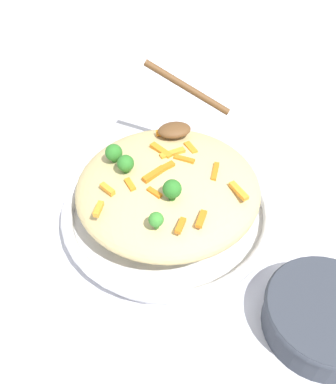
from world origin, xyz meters
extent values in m
plane|color=silver|center=(0.00, 0.00, 0.00)|extent=(2.40, 2.40, 0.00)
cylinder|color=silver|center=(0.00, 0.00, 0.01)|extent=(0.33, 0.33, 0.02)
torus|color=silver|center=(0.00, 0.00, 0.03)|extent=(0.36, 0.36, 0.02)
torus|color=black|center=(0.00, 0.00, 0.04)|extent=(0.35, 0.35, 0.00)
ellipsoid|color=#D1BA7A|center=(0.00, 0.00, 0.08)|extent=(0.30, 0.29, 0.08)
cube|color=orange|center=(-0.07, 0.02, 0.12)|extent=(0.02, 0.04, 0.01)
cube|color=orange|center=(0.03, 0.04, 0.12)|extent=(0.02, 0.03, 0.01)
cube|color=orange|center=(-0.03, -0.02, 0.12)|extent=(0.03, 0.03, 0.01)
cube|color=orange|center=(0.00, -0.05, 0.12)|extent=(0.03, 0.04, 0.01)
cube|color=orange|center=(0.02, 0.01, 0.12)|extent=(0.04, 0.03, 0.01)
cube|color=orange|center=(-0.09, 0.06, 0.12)|extent=(0.02, 0.04, 0.01)
cube|color=orange|center=(-0.05, -0.05, 0.12)|extent=(0.02, 0.03, 0.01)
cube|color=orange|center=(0.01, 0.11, 0.12)|extent=(0.02, 0.03, 0.01)
cube|color=orange|center=(0.11, 0.05, 0.12)|extent=(0.02, 0.03, 0.01)
cube|color=orange|center=(0.00, -0.01, 0.12)|extent=(0.03, 0.02, 0.01)
cube|color=orange|center=(-0.02, 0.10, 0.12)|extent=(0.02, 0.03, 0.01)
cube|color=orange|center=(-0.02, -0.10, 0.12)|extent=(0.03, 0.01, 0.01)
cube|color=orange|center=(-0.02, -0.04, 0.12)|extent=(0.04, 0.02, 0.01)
cube|color=orange|center=(0.06, 0.01, 0.12)|extent=(0.01, 0.03, 0.01)
cube|color=orange|center=(0.10, 0.01, 0.12)|extent=(0.02, 0.03, 0.01)
cylinder|color=#296820|center=(0.06, -0.02, 0.12)|extent=(0.01, 0.01, 0.01)
sphere|color=#2D7A28|center=(0.06, -0.02, 0.14)|extent=(0.03, 0.03, 0.03)
cylinder|color=#296820|center=(0.01, 0.06, 0.12)|extent=(0.01, 0.01, 0.01)
sphere|color=#2D7A28|center=(0.01, 0.06, 0.14)|extent=(0.03, 0.03, 0.03)
cylinder|color=#296820|center=(0.08, -0.05, 0.12)|extent=(0.01, 0.01, 0.01)
sphere|color=#2D7A28|center=(0.08, -0.05, 0.13)|extent=(0.03, 0.03, 0.03)
cylinder|color=#377928|center=(0.04, 0.10, 0.12)|extent=(0.01, 0.01, 0.01)
sphere|color=#3D8E33|center=(0.04, 0.10, 0.13)|extent=(0.02, 0.02, 0.02)
ellipsoid|color=brown|center=(-0.03, -0.09, 0.13)|extent=(0.06, 0.04, 0.02)
cylinder|color=brown|center=(-0.07, -0.15, 0.16)|extent=(0.14, 0.09, 0.08)
cylinder|color=#333842|center=(-0.16, 0.24, 0.03)|extent=(0.16, 0.16, 0.06)
torus|color=#333842|center=(-0.16, 0.24, 0.05)|extent=(0.17, 0.17, 0.01)
camera|label=1|loc=(0.12, 0.47, 0.58)|focal=40.68mm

